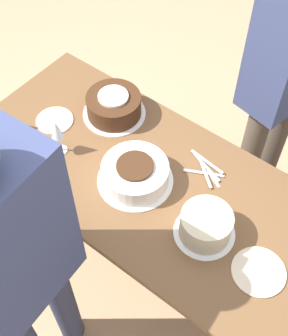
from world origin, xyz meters
The scene contains 10 objects.
ground_plane centered at (0.00, 0.00, 0.00)m, with size 12.00×12.00×0.00m, color tan.
dining_table centered at (0.00, 0.00, 0.63)m, with size 1.57×0.73×0.75m.
cake_center_white centered at (0.01, 0.04, 0.80)m, with size 0.31×0.31×0.10m.
cake_front_chocolate centered at (0.32, -0.19, 0.81)m, with size 0.28×0.28×0.12m.
cake_back_decorated centered at (-0.34, 0.07, 0.81)m, with size 0.23×0.23×0.12m.
wine_glass_near centered at (0.36, 0.11, 0.88)m, with size 0.06×0.06×0.18m.
dessert_plate_left centered at (-0.58, 0.08, 0.76)m, with size 0.20×0.20×0.01m.
dessert_plate_right centered at (0.50, 0.01, 0.76)m, with size 0.17×0.17×0.01m.
fork_pile centered at (-0.18, -0.18, 0.76)m, with size 0.19×0.12×0.01m.
person_watching centered at (0.03, 0.63, 0.95)m, with size 0.25×0.41×1.58m.
Camera 1 is at (-0.69, 0.88, 2.30)m, focal length 50.00 mm.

